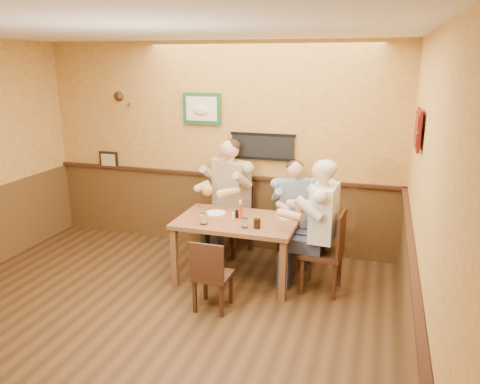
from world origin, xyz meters
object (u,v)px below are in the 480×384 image
object	(u,v)px
hot_sauce_bottle	(240,210)
pepper_shaker	(237,214)
chair_right_end	(322,251)
water_glass_mid	(245,223)
diner_tan_shirt	(232,203)
water_glass_left	(204,219)
chair_back_left	(232,217)
diner_white_elder	(323,234)
chair_back_right	(293,229)
diner_blue_polo	(293,216)
cola_tumbler	(257,224)
dining_table	(237,227)
chair_near_side	(213,274)
salt_shaker	(233,216)

from	to	relation	value
hot_sauce_bottle	pepper_shaker	bearing A→B (deg)	160.32
chair_right_end	water_glass_mid	bearing A→B (deg)	-70.97
chair_right_end	diner_tan_shirt	distance (m)	1.55
water_glass_left	hot_sauce_bottle	world-z (taller)	hot_sauce_bottle
chair_back_left	diner_white_elder	distance (m)	1.55
chair_back_left	diner_white_elder	bearing A→B (deg)	-8.54
chair_back_left	chair_back_right	size ratio (longest dim) A/B	1.17
chair_right_end	pepper_shaker	xyz separation A→B (m)	(-1.03, 0.07, 0.32)
diner_blue_polo	cola_tumbler	bearing A→B (deg)	-125.62
dining_table	chair_right_end	xyz separation A→B (m)	(1.01, -0.02, -0.18)
chair_near_side	pepper_shaker	size ratio (longest dim) A/B	8.47
cola_tumbler	chair_right_end	bearing A→B (deg)	16.21
diner_tan_shirt	chair_back_right	bearing A→B (deg)	22.00
dining_table	diner_white_elder	world-z (taller)	diner_white_elder
chair_right_end	diner_blue_polo	size ratio (longest dim) A/B	0.80
chair_back_left	chair_back_right	bearing A→B (deg)	22.00
diner_white_elder	diner_tan_shirt	bearing A→B (deg)	-116.19
diner_blue_polo	water_glass_left	size ratio (longest dim) A/B	9.04
dining_table	cola_tumbler	xyz separation A→B (m)	(0.30, -0.22, 0.14)
diner_tan_shirt	pepper_shaker	bearing A→B (deg)	-45.38
chair_near_side	chair_back_right	bearing A→B (deg)	-109.17
diner_white_elder	salt_shaker	bearing A→B (deg)	-86.19
chair_right_end	diner_tan_shirt	xyz separation A→B (m)	(-1.33, 0.77, 0.22)
chair_back_right	pepper_shaker	bearing A→B (deg)	-150.75
chair_back_right	diner_white_elder	bearing A→B (deg)	-81.05
chair_near_side	pepper_shaker	xyz separation A→B (m)	(0.00, 0.82, 0.40)
chair_back_left	pepper_shaker	size ratio (longest dim) A/B	10.49
dining_table	salt_shaker	bearing A→B (deg)	-165.77
chair_near_side	water_glass_mid	xyz separation A→B (m)	(0.19, 0.52, 0.41)
chair_back_left	chair_right_end	world-z (taller)	chair_back_left
chair_right_end	chair_back_left	bearing A→B (deg)	-116.19
diner_white_elder	water_glass_mid	size ratio (longest dim) A/B	12.54
water_glass_left	water_glass_mid	world-z (taller)	water_glass_left
diner_tan_shirt	water_glass_left	xyz separation A→B (m)	(0.01, -1.04, 0.11)
chair_near_side	chair_back_left	bearing A→B (deg)	-78.44
chair_right_end	water_glass_mid	xyz separation A→B (m)	(-0.84, -0.23, 0.33)
chair_right_end	salt_shaker	world-z (taller)	chair_right_end
chair_back_left	hot_sauce_bottle	world-z (taller)	chair_back_left
cola_tumbler	water_glass_left	bearing A→B (deg)	-174.84
diner_blue_polo	chair_near_side	bearing A→B (deg)	-132.90
chair_back_left	water_glass_mid	bearing A→B (deg)	-42.42
chair_right_end	chair_near_side	bearing A→B (deg)	-50.30
hot_sauce_bottle	chair_back_right	bearing A→B (deg)	55.56
chair_near_side	diner_blue_polo	world-z (taller)	diner_blue_polo
chair_near_side	pepper_shaker	distance (m)	0.91
chair_back_left	water_glass_left	distance (m)	1.09
dining_table	chair_back_left	xyz separation A→B (m)	(-0.32, 0.76, -0.17)
diner_white_elder	cola_tumbler	distance (m)	0.74
water_glass_left	cola_tumbler	distance (m)	0.62
chair_right_end	diner_white_elder	xyz separation A→B (m)	(0.00, 0.00, 0.21)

